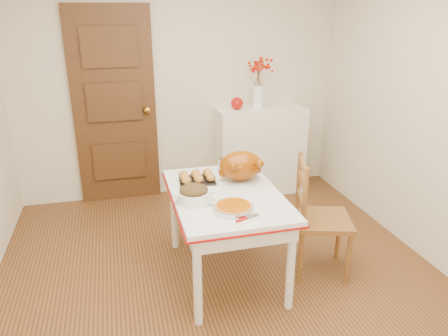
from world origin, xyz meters
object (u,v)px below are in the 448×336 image
object	(u,v)px
sideboard	(259,150)
pumpkin_pie	(234,207)
chair_oak	(323,217)
kitchen_table	(226,234)
turkey_platter	(241,167)

from	to	relation	value
sideboard	pumpkin_pie	size ratio (longest dim) A/B	3.57
sideboard	chair_oak	xyz separation A→B (m)	(-0.06, -1.68, -0.01)
kitchen_table	turkey_platter	world-z (taller)	turkey_platter
sideboard	kitchen_table	xyz separation A→B (m)	(-0.81, -1.54, -0.13)
chair_oak	turkey_platter	bearing A→B (deg)	78.70
sideboard	turkey_platter	xyz separation A→B (m)	(-0.64, -1.37, 0.35)
pumpkin_pie	sideboard	bearing A→B (deg)	65.62
kitchen_table	chair_oak	distance (m)	0.77
kitchen_table	pumpkin_pie	bearing A→B (deg)	-94.89
turkey_platter	chair_oak	bearing A→B (deg)	-10.16
sideboard	chair_oak	world-z (taller)	sideboard
chair_oak	kitchen_table	bearing A→B (deg)	96.09
kitchen_table	chair_oak	world-z (taller)	chair_oak
turkey_platter	pumpkin_pie	distance (m)	0.52
turkey_platter	kitchen_table	bearing A→B (deg)	-116.47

